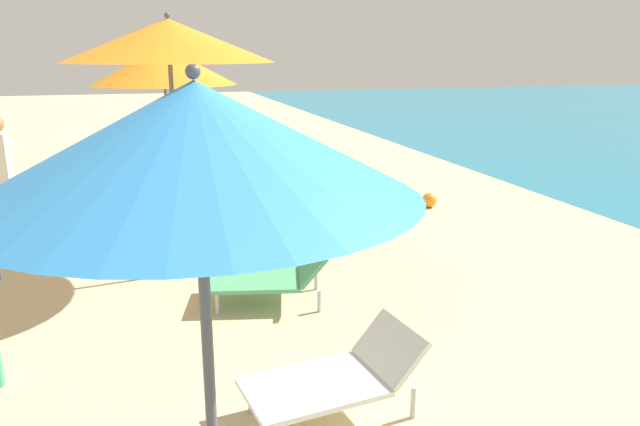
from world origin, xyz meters
The scene contains 10 objects.
umbrella_second centered at (-0.92, 3.56, 2.16)m, with size 1.80×1.80×2.45m.
lounger_second_shoreside centered at (0.06, 4.75, 0.30)m, with size 1.30×0.78×0.59m.
umbrella_third centered at (-0.77, 7.94, 2.60)m, with size 2.23×2.23×2.89m.
lounger_third_shoreside centered at (-0.12, 9.21, 0.35)m, with size 1.51×0.87×0.67m.
lounger_third_inland centered at (0.06, 6.84, 0.29)m, with size 1.32×0.93×0.58m.
umbrella_farthest centered at (-0.68, 11.74, 2.27)m, with size 2.38×2.38×2.65m.
lounger_farthest_shoreside centered at (0.22, 12.68, 0.26)m, with size 1.57×0.79×0.57m.
lounger_farthest_inland centered at (0.19, 10.84, 0.30)m, with size 1.60×0.72×0.64m.
person_walking_mid centered at (-2.86, 9.51, 1.07)m, with size 0.23×0.37×1.75m.
beach_ball centered at (3.37, 9.89, 0.12)m, with size 0.25×0.25×0.25m, color orange.
Camera 1 is at (-1.13, 1.17, 2.50)m, focal length 33.76 mm.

